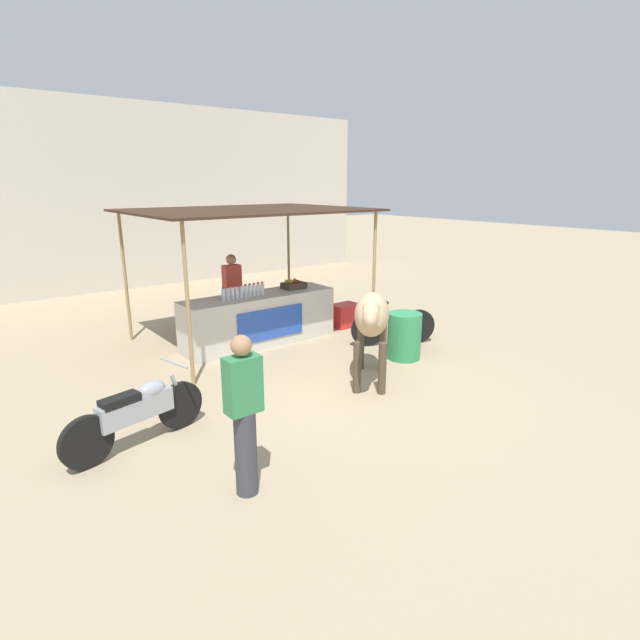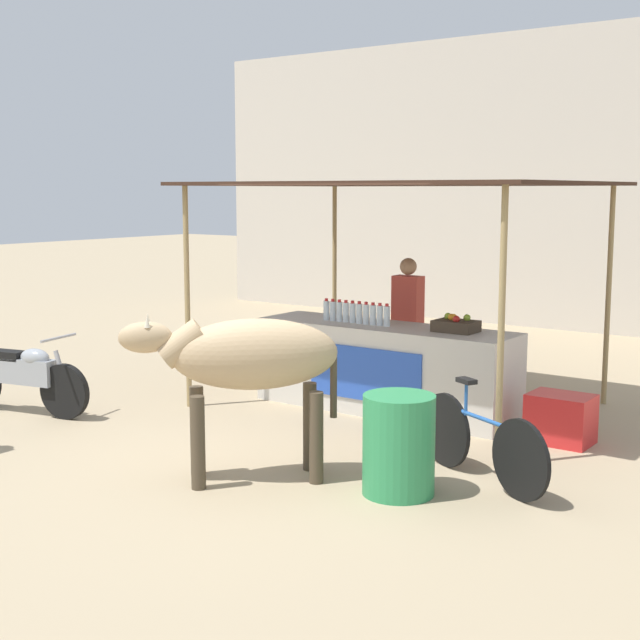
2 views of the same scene
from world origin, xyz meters
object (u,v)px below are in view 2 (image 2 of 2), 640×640
Objects in this scene: stall_counter at (384,368)px; vendor_behind_counter at (407,326)px; bicycle_leaning at (481,442)px; cooler_box at (561,419)px; fruit_crate at (456,325)px; cow at (247,360)px; water_barrel at (399,445)px; motorcycle_parked at (21,375)px.

vendor_behind_counter is (-0.15, 0.75, 0.37)m from stall_counter.
stall_counter reaches higher than bicycle_leaning.
bicycle_leaning reaches higher than cooler_box.
fruit_crate is 2.13m from bicycle_leaning.
stall_counter is 1.01m from fruit_crate.
fruit_crate is 2.82m from cow.
stall_counter is 6.82× the size of fruit_crate.
bicycle_leaning is (0.41, 0.66, -0.06)m from water_barrel.
motorcycle_parked is (-4.69, -0.17, 0.02)m from water_barrel.
cow is at bearing -146.32° from bicycle_leaning.
motorcycle_parked reaches higher than cooler_box.
stall_counter reaches higher than cooler_box.
fruit_crate is 0.25× the size of motorcycle_parked.
cooler_box is 3.24m from cow.
water_barrel is at bearing -60.80° from vendor_behind_counter.
motorcycle_parked is (-3.47, 0.26, -0.60)m from cow.
cooler_box is 0.39× the size of cow.
bicycle_leaning is at bearing 9.16° from motorcycle_parked.
fruit_crate reaches higher than cooler_box.
fruit_crate reaches higher than stall_counter.
stall_counter is 2.79m from cow.
stall_counter is 2.00× the size of bicycle_leaning.
bicycle_leaning is at bearing -56.51° from fruit_crate.
cow reaches higher than motorcycle_parked.
stall_counter is 0.85m from vendor_behind_counter.
cow is (-0.51, -2.77, 0.00)m from fruit_crate.
stall_counter is at bearing 37.93° from motorcycle_parked.
cooler_box is 1.54m from bicycle_leaning.
water_barrel is (0.71, -2.34, -0.62)m from fruit_crate.
cow is at bearing -123.68° from cooler_box.
cooler_box is at bearing -2.69° from stall_counter.
vendor_behind_counter is 1.10× the size of bicycle_leaning.
motorcycle_parked is at bearing -147.85° from fruit_crate.
cow is 1.03× the size of bicycle_leaning.
bicycle_leaning reaches higher than water_barrel.
vendor_behind_counter reaches higher than motorcycle_parked.
fruit_crate is at bearing 106.82° from water_barrel.
water_barrel is 1.44m from cow.
vendor_behind_counter reaches higher than water_barrel.
vendor_behind_counter reaches higher than cooler_box.
vendor_behind_counter is 3.22m from bicycle_leaning.
cow reaches higher than cooler_box.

